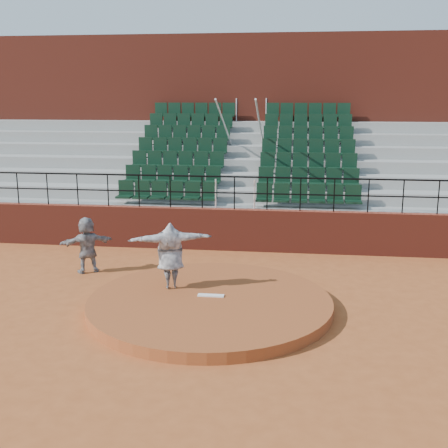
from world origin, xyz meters
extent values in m
plane|color=#A14F24|center=(0.00, 0.00, 0.00)|extent=(90.00, 90.00, 0.00)
cylinder|color=brown|center=(0.00, 0.00, 0.12)|extent=(5.50, 5.50, 0.25)
cube|color=white|center=(0.00, 0.15, 0.27)|extent=(0.60, 0.15, 0.03)
cube|color=maroon|center=(0.00, 5.00, 0.65)|extent=(24.00, 0.30, 1.30)
cylinder|color=black|center=(0.00, 5.00, 2.30)|extent=(24.00, 0.05, 0.05)
cylinder|color=black|center=(0.00, 5.00, 1.80)|extent=(24.00, 0.04, 0.04)
cylinder|color=black|center=(-7.00, 5.00, 1.80)|extent=(0.04, 0.04, 1.00)
cylinder|color=black|center=(-6.00, 5.00, 1.80)|extent=(0.04, 0.04, 1.00)
cylinder|color=black|center=(-5.00, 5.00, 1.80)|extent=(0.04, 0.04, 1.00)
cylinder|color=black|center=(-4.00, 5.00, 1.80)|extent=(0.04, 0.04, 1.00)
cylinder|color=black|center=(-3.00, 5.00, 1.80)|extent=(0.04, 0.04, 1.00)
cylinder|color=black|center=(-2.00, 5.00, 1.80)|extent=(0.04, 0.04, 1.00)
cylinder|color=black|center=(-1.00, 5.00, 1.80)|extent=(0.04, 0.04, 1.00)
cylinder|color=black|center=(0.00, 5.00, 1.80)|extent=(0.04, 0.04, 1.00)
cylinder|color=black|center=(1.00, 5.00, 1.80)|extent=(0.04, 0.04, 1.00)
cylinder|color=black|center=(2.00, 5.00, 1.80)|extent=(0.04, 0.04, 1.00)
cylinder|color=black|center=(3.00, 5.00, 1.80)|extent=(0.04, 0.04, 1.00)
cylinder|color=black|center=(4.00, 5.00, 1.80)|extent=(0.04, 0.04, 1.00)
cylinder|color=black|center=(5.00, 5.00, 1.80)|extent=(0.04, 0.04, 1.00)
cylinder|color=black|center=(6.00, 5.00, 1.80)|extent=(0.04, 0.04, 1.00)
cube|color=gray|center=(0.00, 5.58, 0.65)|extent=(24.00, 0.85, 1.30)
cube|color=black|center=(-2.25, 5.59, 1.66)|extent=(3.30, 0.48, 0.72)
cube|color=black|center=(2.25, 5.59, 1.66)|extent=(3.30, 0.48, 0.72)
cube|color=gray|center=(0.00, 6.43, 0.85)|extent=(24.00, 0.85, 1.70)
cube|color=black|center=(-2.25, 6.44, 2.06)|extent=(3.30, 0.48, 0.72)
cube|color=black|center=(2.25, 6.44, 2.06)|extent=(3.30, 0.48, 0.72)
cube|color=gray|center=(0.00, 7.28, 1.05)|extent=(24.00, 0.85, 2.10)
cube|color=black|center=(-2.25, 7.29, 2.46)|extent=(3.30, 0.48, 0.72)
cube|color=black|center=(2.25, 7.29, 2.46)|extent=(3.30, 0.48, 0.72)
cube|color=gray|center=(0.00, 8.12, 1.25)|extent=(24.00, 0.85, 2.50)
cube|color=black|center=(-2.25, 8.13, 2.86)|extent=(3.30, 0.48, 0.72)
cube|color=black|center=(2.25, 8.13, 2.86)|extent=(3.30, 0.48, 0.72)
cube|color=gray|center=(0.00, 8.97, 1.45)|extent=(24.00, 0.85, 2.90)
cube|color=black|center=(-2.25, 8.98, 3.26)|extent=(3.30, 0.48, 0.72)
cube|color=black|center=(2.25, 8.98, 3.26)|extent=(3.30, 0.48, 0.72)
cube|color=gray|center=(0.00, 9.82, 1.65)|extent=(24.00, 0.85, 3.30)
cube|color=black|center=(-2.25, 9.83, 3.66)|extent=(3.30, 0.48, 0.72)
cube|color=black|center=(2.25, 9.83, 3.66)|extent=(3.30, 0.48, 0.72)
cube|color=gray|center=(0.00, 10.68, 1.85)|extent=(24.00, 0.85, 3.70)
cube|color=black|center=(-2.25, 10.69, 4.06)|extent=(3.30, 0.48, 0.72)
cube|color=black|center=(2.25, 10.69, 4.06)|extent=(3.30, 0.48, 0.72)
cylinder|color=silver|center=(-0.60, 8.12, 3.40)|extent=(0.06, 5.97, 2.46)
cylinder|color=silver|center=(0.60, 8.12, 3.40)|extent=(0.06, 5.97, 2.46)
cube|color=maroon|center=(0.00, 12.60, 3.55)|extent=(24.00, 3.00, 7.10)
imported|color=black|center=(-1.03, 0.61, 1.04)|extent=(2.01, 1.13, 1.58)
imported|color=black|center=(-3.71, 2.26, 0.77)|extent=(1.46, 1.11, 1.54)
camera|label=1|loc=(1.84, -11.80, 4.72)|focal=45.00mm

